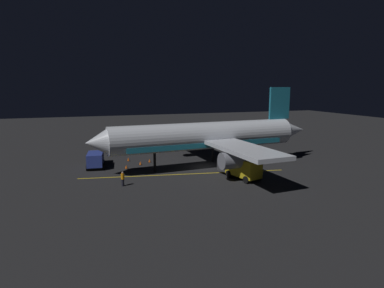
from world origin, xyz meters
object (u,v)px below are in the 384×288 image
Objects in this scene: catering_truck at (240,168)px; traffic_cone_under_wing at (126,167)px; baggage_truck at (96,159)px; traffic_cone_near_left at (128,159)px; traffic_cone_far at (150,161)px; airliner at (209,137)px; traffic_cone_near_right at (140,163)px; ground_crew_worker at (123,179)px.

catering_truck is 12.22× the size of traffic_cone_under_wing.
baggage_truck is 10.95× the size of traffic_cone_near_left.
traffic_cone_far is (0.34, -7.96, -0.91)m from baggage_truck.
catering_truck is (-11.95, -17.23, 0.19)m from baggage_truck.
airliner reaches higher than traffic_cone_far.
baggage_truck is 0.90× the size of catering_truck.
traffic_cone_far is (1.22, -1.63, 0.00)m from traffic_cone_near_right.
traffic_cone_near_left is at bearing 57.79° from traffic_cone_far.
traffic_cone_under_wing is 4.81m from traffic_cone_far.
traffic_cone_near_right is at bearing -55.69° from traffic_cone_under_wing.
baggage_truck is at bearing 58.87° from traffic_cone_under_wing.
baggage_truck is at bearing 71.99° from airliner.
airliner is 62.53× the size of traffic_cone_under_wing.
traffic_cone_near_left is (7.30, 10.64, -4.15)m from airliner.
airliner is 5.12× the size of catering_truck.
ground_crew_worker is at bearing -166.22° from baggage_truck.
airliner is at bearing -114.33° from traffic_cone_near_right.
traffic_cone_near_left is at bearing 23.65° from traffic_cone_near_right.
traffic_cone_far is at bearing -54.59° from traffic_cone_under_wing.
catering_truck reaches higher than ground_crew_worker.
traffic_cone_near_right is (4.20, 9.28, -4.15)m from airliner.
traffic_cone_near_right and traffic_cone_under_wing have the same top height.
airliner reaches higher than catering_truck.
traffic_cone_near_right is at bearing 44.55° from catering_truck.
baggage_truck reaches higher than ground_crew_worker.
traffic_cone_far is (12.29, 9.27, -1.10)m from catering_truck.
traffic_cone_under_wing and traffic_cone_far have the same top height.
ground_crew_worker is at bearing 153.94° from traffic_cone_far.
ground_crew_worker is (-10.62, -2.60, -0.27)m from baggage_truck.
traffic_cone_far is at bearing -122.21° from traffic_cone_near_left.
traffic_cone_under_wing is (-4.67, 0.93, 0.00)m from traffic_cone_near_left.
traffic_cone_far is (10.96, -5.36, -0.64)m from ground_crew_worker.
catering_truck is at bearing -139.15° from traffic_cone_near_left.
ground_crew_worker is 3.16× the size of traffic_cone_near_right.
traffic_cone_near_left is 4.76m from traffic_cone_under_wing.
catering_truck is 12.22× the size of traffic_cone_near_right.
baggage_truck is (5.08, 15.61, -3.24)m from airliner.
ground_crew_worker is 3.16× the size of traffic_cone_under_wing.
traffic_cone_near_left is at bearing -10.45° from ground_crew_worker.
airliner is 62.53× the size of traffic_cone_near_right.
catering_truck is 14.70m from ground_crew_worker.
ground_crew_worker is 3.16× the size of traffic_cone_far.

